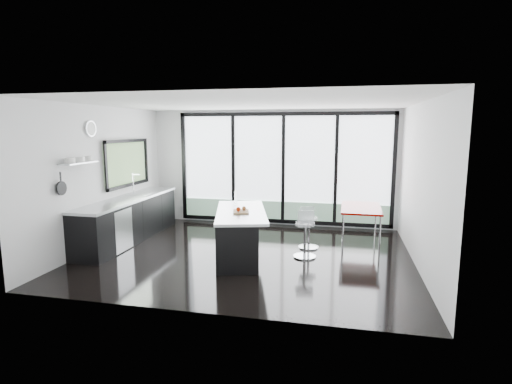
% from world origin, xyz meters
% --- Properties ---
extents(floor, '(6.00, 5.00, 0.00)m').
position_xyz_m(floor, '(0.00, 0.00, 0.00)').
color(floor, black).
rests_on(floor, ground).
extents(ceiling, '(6.00, 5.00, 0.00)m').
position_xyz_m(ceiling, '(0.00, 0.00, 2.80)').
color(ceiling, white).
rests_on(ceiling, wall_back).
extents(wall_back, '(6.00, 0.09, 2.80)m').
position_xyz_m(wall_back, '(0.27, 2.47, 1.27)').
color(wall_back, silver).
rests_on(wall_back, ground).
extents(wall_front, '(6.00, 0.00, 2.80)m').
position_xyz_m(wall_front, '(0.00, -2.50, 1.40)').
color(wall_front, silver).
rests_on(wall_front, ground).
extents(wall_left, '(0.26, 5.00, 2.80)m').
position_xyz_m(wall_left, '(-2.97, 0.27, 1.56)').
color(wall_left, silver).
rests_on(wall_left, ground).
extents(wall_right, '(0.00, 5.00, 2.80)m').
position_xyz_m(wall_right, '(3.00, 0.00, 1.40)').
color(wall_right, silver).
rests_on(wall_right, ground).
extents(counter_cabinets, '(0.69, 3.24, 1.36)m').
position_xyz_m(counter_cabinets, '(-2.67, 0.40, 0.46)').
color(counter_cabinets, black).
rests_on(counter_cabinets, floor).
extents(island, '(1.40, 2.26, 1.11)m').
position_xyz_m(island, '(-0.16, -0.12, 0.44)').
color(island, black).
rests_on(island, floor).
extents(bar_stool_near, '(0.41, 0.41, 0.66)m').
position_xyz_m(bar_stool_near, '(1.07, 0.05, 0.33)').
color(bar_stool_near, silver).
rests_on(bar_stool_near, floor).
extents(bar_stool_far, '(0.52, 0.52, 0.63)m').
position_xyz_m(bar_stool_far, '(1.09, 0.65, 0.31)').
color(bar_stool_far, silver).
rests_on(bar_stool_far, floor).
extents(red_table, '(0.81, 1.40, 0.74)m').
position_xyz_m(red_table, '(2.11, 1.33, 0.37)').
color(red_table, '#750400').
rests_on(red_table, floor).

